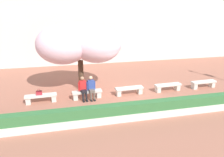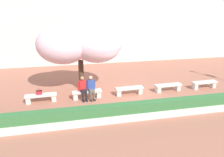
{
  "view_description": "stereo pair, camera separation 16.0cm",
  "coord_description": "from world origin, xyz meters",
  "px_view_note": "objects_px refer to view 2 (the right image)",
  "views": [
    {
      "loc": [
        -3.77,
        -11.38,
        4.8
      ],
      "look_at": [
        -0.99,
        0.2,
        1.0
      ],
      "focal_mm": 35.0,
      "sensor_mm": 36.0,
      "label": 1
    },
    {
      "loc": [
        -3.61,
        -11.41,
        4.8
      ],
      "look_at": [
        -0.99,
        0.2,
        1.0
      ],
      "focal_mm": 35.0,
      "sensor_mm": 36.0,
      "label": 2
    }
  ],
  "objects_px": {
    "stone_bench_near_west": "(87,93)",
    "person_seated_right": "(91,87)",
    "stone_bench_near_east": "(168,87)",
    "handbag": "(39,92)",
    "stone_bench_center": "(129,90)",
    "cherry_tree_main": "(80,43)",
    "stone_bench_east_end": "(204,84)",
    "person_seated_left": "(83,87)",
    "stone_bench_west_end": "(41,97)"
  },
  "relations": [
    {
      "from": "stone_bench_near_west",
      "to": "stone_bench_west_end",
      "type": "bearing_deg",
      "value": 180.0
    },
    {
      "from": "stone_bench_near_west",
      "to": "handbag",
      "type": "bearing_deg",
      "value": 179.96
    },
    {
      "from": "stone_bench_near_east",
      "to": "stone_bench_east_end",
      "type": "xyz_separation_m",
      "value": [
        2.47,
        0.0,
        0.0
      ]
    },
    {
      "from": "person_seated_right",
      "to": "handbag",
      "type": "bearing_deg",
      "value": 178.86
    },
    {
      "from": "stone_bench_near_east",
      "to": "person_seated_right",
      "type": "height_order",
      "value": "person_seated_right"
    },
    {
      "from": "stone_bench_east_end",
      "to": "stone_bench_center",
      "type": "bearing_deg",
      "value": 180.0
    },
    {
      "from": "stone_bench_center",
      "to": "stone_bench_east_end",
      "type": "relative_size",
      "value": 1.0
    },
    {
      "from": "stone_bench_near_west",
      "to": "person_seated_left",
      "type": "relative_size",
      "value": 1.29
    },
    {
      "from": "handbag",
      "to": "cherry_tree_main",
      "type": "distance_m",
      "value": 3.58
    },
    {
      "from": "person_seated_left",
      "to": "handbag",
      "type": "xyz_separation_m",
      "value": [
        -2.33,
        0.05,
        -0.12
      ]
    },
    {
      "from": "stone_bench_west_end",
      "to": "stone_bench_near_east",
      "type": "xyz_separation_m",
      "value": [
        7.41,
        0.0,
        0.0
      ]
    },
    {
      "from": "stone_bench_near_west",
      "to": "person_seated_right",
      "type": "height_order",
      "value": "person_seated_right"
    },
    {
      "from": "stone_bench_near_west",
      "to": "stone_bench_near_east",
      "type": "height_order",
      "value": "same"
    },
    {
      "from": "stone_bench_center",
      "to": "handbag",
      "type": "bearing_deg",
      "value": 179.98
    },
    {
      "from": "stone_bench_center",
      "to": "person_seated_left",
      "type": "relative_size",
      "value": 1.29
    },
    {
      "from": "stone_bench_west_end",
      "to": "handbag",
      "type": "height_order",
      "value": "handbag"
    },
    {
      "from": "stone_bench_east_end",
      "to": "handbag",
      "type": "distance_m",
      "value": 9.96
    },
    {
      "from": "person_seated_right",
      "to": "stone_bench_west_end",
      "type": "bearing_deg",
      "value": 178.87
    },
    {
      "from": "stone_bench_center",
      "to": "stone_bench_east_end",
      "type": "xyz_separation_m",
      "value": [
        4.94,
        0.0,
        0.0
      ]
    },
    {
      "from": "stone_bench_center",
      "to": "cherry_tree_main",
      "type": "distance_m",
      "value": 3.97
    },
    {
      "from": "stone_bench_west_end",
      "to": "handbag",
      "type": "distance_m",
      "value": 0.29
    },
    {
      "from": "stone_bench_west_end",
      "to": "stone_bench_center",
      "type": "bearing_deg",
      "value": 0.0
    },
    {
      "from": "stone_bench_west_end",
      "to": "stone_bench_near_west",
      "type": "distance_m",
      "value": 2.47
    },
    {
      "from": "handbag",
      "to": "stone_bench_west_end",
      "type": "bearing_deg",
      "value": -1.36
    },
    {
      "from": "person_seated_left",
      "to": "stone_bench_west_end",
      "type": "bearing_deg",
      "value": 178.66
    },
    {
      "from": "stone_bench_east_end",
      "to": "cherry_tree_main",
      "type": "relative_size",
      "value": 0.34
    },
    {
      "from": "stone_bench_center",
      "to": "cherry_tree_main",
      "type": "bearing_deg",
      "value": 153.48
    },
    {
      "from": "stone_bench_east_end",
      "to": "stone_bench_near_east",
      "type": "bearing_deg",
      "value": 180.0
    },
    {
      "from": "stone_bench_center",
      "to": "stone_bench_east_end",
      "type": "bearing_deg",
      "value": 0.0
    },
    {
      "from": "handbag",
      "to": "cherry_tree_main",
      "type": "bearing_deg",
      "value": 29.36
    },
    {
      "from": "stone_bench_near_west",
      "to": "stone_bench_east_end",
      "type": "distance_m",
      "value": 7.41
    },
    {
      "from": "person_seated_right",
      "to": "stone_bench_near_west",
      "type": "bearing_deg",
      "value": 167.19
    },
    {
      "from": "stone_bench_near_west",
      "to": "stone_bench_near_east",
      "type": "bearing_deg",
      "value": 0.0
    },
    {
      "from": "stone_bench_center",
      "to": "handbag",
      "type": "distance_m",
      "value": 5.02
    },
    {
      "from": "cherry_tree_main",
      "to": "stone_bench_east_end",
      "type": "bearing_deg",
      "value": -9.91
    },
    {
      "from": "handbag",
      "to": "stone_bench_center",
      "type": "bearing_deg",
      "value": -0.02
    },
    {
      "from": "person_seated_right",
      "to": "handbag",
      "type": "height_order",
      "value": "person_seated_right"
    },
    {
      "from": "stone_bench_near_west",
      "to": "person_seated_right",
      "type": "distance_m",
      "value": 0.47
    },
    {
      "from": "stone_bench_near_east",
      "to": "cherry_tree_main",
      "type": "height_order",
      "value": "cherry_tree_main"
    },
    {
      "from": "stone_bench_near_east",
      "to": "handbag",
      "type": "distance_m",
      "value": 7.49
    },
    {
      "from": "stone_bench_near_east",
      "to": "handbag",
      "type": "relative_size",
      "value": 4.93
    },
    {
      "from": "stone_bench_east_end",
      "to": "person_seated_left",
      "type": "relative_size",
      "value": 1.29
    },
    {
      "from": "stone_bench_west_end",
      "to": "stone_bench_east_end",
      "type": "bearing_deg",
      "value": 0.0
    },
    {
      "from": "stone_bench_near_east",
      "to": "cherry_tree_main",
      "type": "bearing_deg",
      "value": 165.49
    },
    {
      "from": "stone_bench_near_east",
      "to": "handbag",
      "type": "bearing_deg",
      "value": 179.99
    },
    {
      "from": "person_seated_right",
      "to": "cherry_tree_main",
      "type": "xyz_separation_m",
      "value": [
        -0.42,
        1.38,
        2.23
      ]
    },
    {
      "from": "person_seated_left",
      "to": "stone_bench_center",
      "type": "bearing_deg",
      "value": 1.12
    },
    {
      "from": "stone_bench_west_end",
      "to": "stone_bench_east_end",
      "type": "height_order",
      "value": "same"
    },
    {
      "from": "stone_bench_near_west",
      "to": "handbag",
      "type": "xyz_separation_m",
      "value": [
        -2.54,
        0.0,
        0.28
      ]
    },
    {
      "from": "person_seated_left",
      "to": "stone_bench_near_east",
      "type": "bearing_deg",
      "value": 0.59
    }
  ]
}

